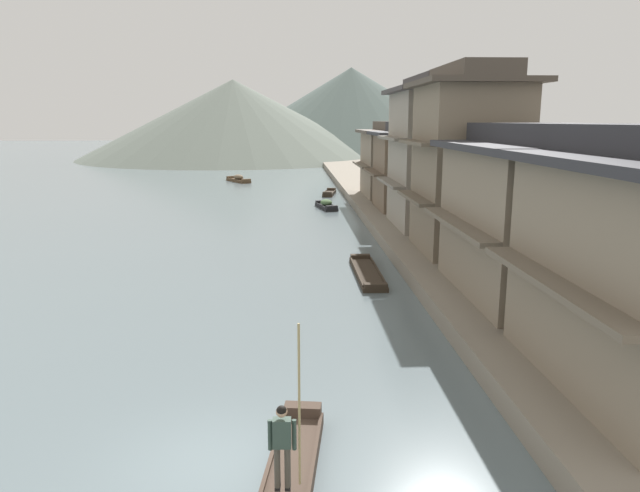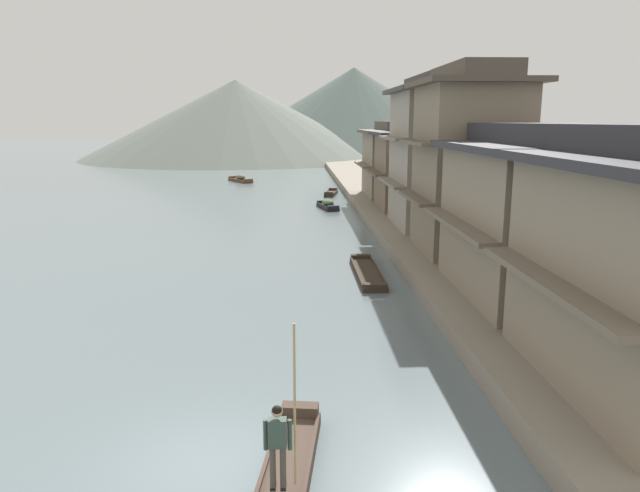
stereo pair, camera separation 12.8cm
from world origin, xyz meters
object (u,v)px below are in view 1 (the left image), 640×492
Objects in this scene: boatman_person at (283,437)px; house_waterfront_tall at (468,162)px; house_waterfront_far at (412,166)px; boat_moored_third at (329,193)px; boat_moored_second at (326,205)px; boat_moored_nearest at (367,273)px; house_waterfront_second at (540,213)px; boat_foreground_poled at (289,479)px; boat_moored_far at (238,179)px; house_waterfront_end at (398,160)px; house_waterfront_narrow at (435,154)px.

house_waterfront_tall is at bearing 65.02° from boatman_person.
boat_moored_third is at bearing 110.55° from house_waterfront_far.
boat_moored_second is 0.56× the size of house_waterfront_far.
boat_moored_third is at bearing 89.56° from boat_moored_nearest.
house_waterfront_tall is at bearing 93.83° from house_waterfront_second.
boat_foreground_poled is 1.60m from boatman_person.
house_waterfront_tall is at bearing 22.03° from boat_moored_nearest.
house_waterfront_far is at bearing -60.71° from boat_moored_far.
house_waterfront_far reaches higher than boat_moored_third.
boat_foreground_poled is 14.14m from house_waterfront_second.
boat_foreground_poled reaches higher than boat_moored_third.
boatman_person is 0.84× the size of boat_moored_third.
house_waterfront_end reaches higher than boat_moored_second.
boat_foreground_poled is at bearing -131.05° from house_waterfront_second.
house_waterfront_tall reaches higher than boat_moored_far.
house_waterfront_second is at bearing 48.95° from boat_foreground_poled.
house_waterfront_tall is at bearing 64.24° from boat_foreground_poled.
boat_moored_third is 21.57m from house_waterfront_narrow.
house_waterfront_second is at bearing -76.93° from boat_moored_second.
house_waterfront_far is (8.74, 31.78, 3.49)m from boat_foreground_poled.
boat_foreground_poled is 0.58× the size of house_waterfront_narrow.
boat_foreground_poled is 0.62× the size of house_waterfront_second.
boat_moored_second is 0.41× the size of house_waterfront_narrow.
house_waterfront_far is (0.12, 7.15, -1.30)m from house_waterfront_narrow.
boat_moored_second is 0.99× the size of boat_moored_third.
boat_moored_far is 36.46m from house_waterfront_narrow.
boat_moored_third is 0.42× the size of house_waterfront_narrow.
house_waterfront_end is (0.60, 21.52, -1.32)m from house_waterfront_tall.
boat_moored_third is 0.56× the size of house_waterfront_far.
house_waterfront_narrow reaches higher than boat_moored_second.
boatman_person is 20.64m from house_waterfront_tall.
boat_moored_far is at bearing 128.78° from house_waterfront_end.
house_waterfront_end is (6.17, 2.72, 3.38)m from boat_moored_second.
boatman_person reaches higher than boat_moored_nearest.
house_waterfront_second reaches higher than boat_moored_nearest.
boatman_person is 58.88m from boat_moored_far.
house_waterfront_far is at bearing 89.07° from house_waterfront_tall.
house_waterfront_narrow is 14.60m from house_waterfront_end.
boat_moored_third is 0.44× the size of house_waterfront_second.
boat_moored_second is (-0.59, 20.82, 0.15)m from boat_moored_nearest.
house_waterfront_tall is 1.35× the size of house_waterfront_far.
boatman_person is 0.47× the size of house_waterfront_far.
house_waterfront_tall is (5.57, -18.80, 4.70)m from boat_moored_second.
house_waterfront_narrow reaches higher than house_waterfront_end.
house_waterfront_narrow is at bearing 71.10° from boatman_person.
boat_moored_second is at bearing 106.51° from house_waterfront_tall.
house_waterfront_second is at bearing -81.41° from boat_moored_third.
boatman_person is 41.07m from house_waterfront_end.
boat_moored_nearest is at bearing 136.01° from house_waterfront_second.
house_waterfront_narrow is (4.87, -20.46, 4.80)m from boat_moored_third.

